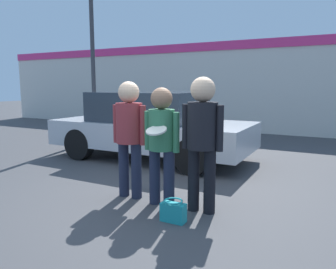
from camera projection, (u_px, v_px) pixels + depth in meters
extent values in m
plane|color=#3F3F42|center=(151.00, 200.00, 4.67)|extent=(56.00, 56.00, 0.00)
cube|color=silver|center=(264.00, 87.00, 10.93)|extent=(24.00, 0.18, 3.13)
cube|color=#E0337A|center=(266.00, 43.00, 10.62)|extent=(24.00, 0.04, 0.30)
cylinder|color=#1E2338|center=(124.00, 169.00, 4.81)|extent=(0.15, 0.15, 0.80)
cylinder|color=#1E2338|center=(136.00, 171.00, 4.71)|extent=(0.15, 0.15, 0.80)
cylinder|color=maroon|center=(129.00, 123.00, 4.66)|extent=(0.38, 0.38, 0.57)
cylinder|color=maroon|center=(116.00, 124.00, 4.76)|extent=(0.09, 0.09, 0.55)
cylinder|color=maroon|center=(143.00, 125.00, 4.55)|extent=(0.09, 0.09, 0.55)
sphere|color=#DBB28E|center=(129.00, 92.00, 4.59)|extent=(0.30, 0.30, 0.30)
cylinder|color=#1E2338|center=(155.00, 176.00, 4.49)|extent=(0.15, 0.15, 0.77)
cylinder|color=#1E2338|center=(169.00, 179.00, 4.39)|extent=(0.15, 0.15, 0.77)
cylinder|color=#33724C|center=(162.00, 130.00, 4.34)|extent=(0.35, 0.35, 0.54)
cylinder|color=#33724C|center=(148.00, 130.00, 4.44)|extent=(0.09, 0.09, 0.53)
cylinder|color=#33724C|center=(176.00, 132.00, 4.24)|extent=(0.09, 0.09, 0.53)
sphere|color=#8C664C|center=(162.00, 98.00, 4.28)|extent=(0.29, 0.29, 0.29)
cylinder|color=silver|center=(156.00, 130.00, 4.08)|extent=(0.27, 0.26, 0.10)
cylinder|color=black|center=(194.00, 179.00, 4.24)|extent=(0.15, 0.15, 0.83)
cylinder|color=black|center=(210.00, 182.00, 4.14)|extent=(0.15, 0.15, 0.83)
cylinder|color=black|center=(202.00, 126.00, 4.09)|extent=(0.38, 0.38, 0.59)
cylinder|color=black|center=(186.00, 126.00, 4.20)|extent=(0.09, 0.09, 0.57)
cylinder|color=black|center=(220.00, 128.00, 3.98)|extent=(0.09, 0.09, 0.57)
sphere|color=#DBB28E|center=(203.00, 89.00, 4.02)|extent=(0.31, 0.31, 0.31)
cube|color=#B7BABF|center=(152.00, 133.00, 7.27)|extent=(4.37, 1.90, 0.55)
cube|color=#28333D|center=(148.00, 106.00, 7.22)|extent=(2.27, 1.63, 0.63)
cylinder|color=black|center=(222.00, 142.00, 7.42)|extent=(0.68, 0.22, 0.68)
cylinder|color=black|center=(192.00, 157.00, 5.93)|extent=(0.68, 0.22, 0.68)
cylinder|color=black|center=(124.00, 134.00, 8.67)|extent=(0.68, 0.22, 0.68)
cylinder|color=black|center=(79.00, 144.00, 7.18)|extent=(0.68, 0.22, 0.68)
cylinder|color=#38383D|center=(92.00, 36.00, 9.27)|extent=(0.12, 0.12, 6.00)
cube|color=teal|center=(173.00, 212.00, 3.92)|extent=(0.30, 0.14, 0.23)
torus|color=teal|center=(173.00, 201.00, 3.89)|extent=(0.23, 0.23, 0.02)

